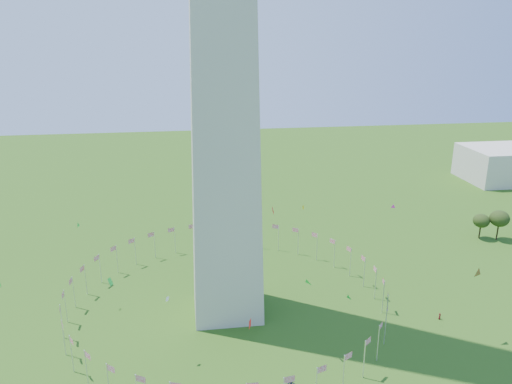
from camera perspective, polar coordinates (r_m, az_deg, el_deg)
flag_ring at (r=131.38m, az=-3.31°, el=-11.63°), size 80.24×80.24×9.00m
kites_aloft at (r=104.59m, az=6.66°, el=-10.17°), size 106.03×73.18×28.97m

